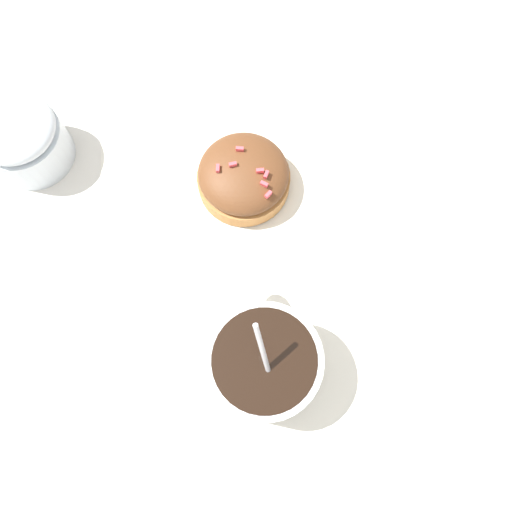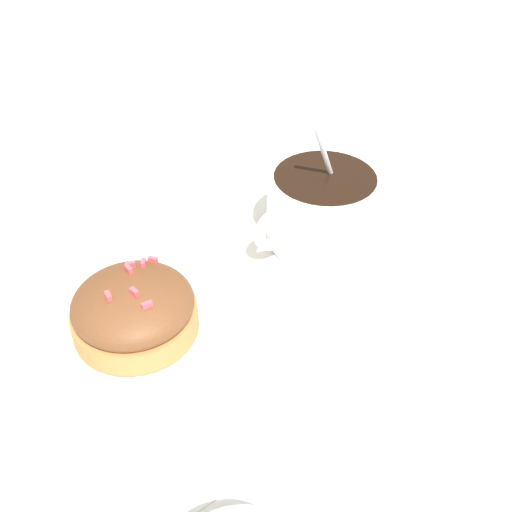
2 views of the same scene
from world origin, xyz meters
name	(u,v)px [view 2 (image 2 of 2)]	position (x,y,z in m)	size (l,w,h in m)	color
ground_plane	(244,288)	(0.00, 0.00, 0.00)	(3.00, 3.00, 0.00)	silver
paper_napkin	(244,286)	(0.00, 0.00, 0.00)	(0.30, 0.27, 0.00)	white
coffee_cup	(322,205)	(-0.09, -0.01, 0.04)	(0.12, 0.09, 0.11)	white
frosted_pastry	(134,309)	(0.09, -0.01, 0.02)	(0.09, 0.09, 0.04)	#B2753D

